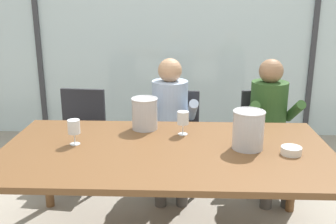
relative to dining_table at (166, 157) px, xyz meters
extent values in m
plane|color=#9E9384|center=(0.00, 1.00, -0.67)|extent=(14.00, 14.00, 0.00)
cube|color=silver|center=(0.00, 2.36, 0.63)|extent=(7.40, 0.03, 2.60)
cube|color=#38383D|center=(-1.67, 2.34, 0.63)|extent=(0.06, 0.06, 2.60)
cube|color=#38383D|center=(1.67, 2.34, 0.63)|extent=(0.06, 0.06, 2.60)
cube|color=#568942|center=(0.00, 6.42, 0.04)|extent=(13.40, 2.40, 1.42)
cube|color=brown|center=(0.00, 0.00, 0.04)|extent=(2.20, 1.17, 0.04)
cylinder|color=brown|center=(-1.00, 0.49, -0.32)|extent=(0.07, 0.07, 0.69)
cylinder|color=brown|center=(1.00, 0.49, -0.32)|extent=(0.07, 0.07, 0.69)
cube|color=#232328|center=(-0.85, 0.91, -0.23)|extent=(0.48, 0.48, 0.03)
cube|color=#232328|center=(-0.83, 1.11, -0.01)|extent=(0.42, 0.07, 0.42)
cylinder|color=#232328|center=(-1.06, 0.74, -0.45)|extent=(0.04, 0.04, 0.42)
cylinder|color=#232328|center=(-0.68, 0.70, -0.45)|extent=(0.04, 0.04, 0.42)
cylinder|color=#232328|center=(-1.02, 1.12, -0.45)|extent=(0.04, 0.04, 0.42)
cylinder|color=#232328|center=(-0.64, 1.08, -0.45)|extent=(0.04, 0.04, 0.42)
cube|color=#232328|center=(0.04, 0.88, -0.23)|extent=(0.47, 0.47, 0.03)
cube|color=#232328|center=(0.05, 1.08, -0.01)|extent=(0.42, 0.07, 0.42)
cylinder|color=#232328|center=(-0.17, 0.71, -0.45)|extent=(0.04, 0.04, 0.42)
cylinder|color=#232328|center=(0.21, 0.68, -0.45)|extent=(0.04, 0.04, 0.42)
cylinder|color=#232328|center=(-0.14, 1.08, -0.45)|extent=(0.04, 0.04, 0.42)
cylinder|color=#232328|center=(0.24, 1.06, -0.45)|extent=(0.04, 0.04, 0.42)
cube|color=#232328|center=(0.88, 0.92, -0.23)|extent=(0.48, 0.48, 0.03)
cube|color=#232328|center=(0.86, 1.12, -0.01)|extent=(0.42, 0.08, 0.42)
cylinder|color=#232328|center=(0.71, 0.71, -0.45)|extent=(0.04, 0.04, 0.42)
cylinder|color=#232328|center=(1.09, 0.75, -0.45)|extent=(0.04, 0.04, 0.42)
cylinder|color=#232328|center=(0.67, 1.09, -0.45)|extent=(0.04, 0.04, 0.42)
cylinder|color=#232328|center=(1.05, 1.12, -0.45)|extent=(0.04, 0.04, 0.42)
cylinder|color=#9EB2D1|center=(-0.01, 0.94, 0.06)|extent=(0.34, 0.34, 0.52)
sphere|color=tan|center=(-0.01, 0.94, 0.42)|extent=(0.21, 0.21, 0.21)
cube|color=#47423D|center=(-0.08, 0.73, -0.20)|extent=(0.16, 0.41, 0.13)
cube|color=#47423D|center=(0.10, 0.74, -0.20)|extent=(0.16, 0.41, 0.13)
cylinder|color=#47423D|center=(-0.07, 0.53, -0.44)|extent=(0.10, 0.10, 0.45)
cylinder|color=#47423D|center=(0.11, 0.54, -0.44)|extent=(0.10, 0.10, 0.45)
cylinder|color=#9EB2D1|center=(-0.19, 0.80, 0.09)|extent=(0.10, 0.33, 0.26)
cylinder|color=#9EB2D1|center=(0.19, 0.83, 0.09)|extent=(0.10, 0.33, 0.26)
cylinder|color=#2D5123|center=(0.87, 0.94, 0.06)|extent=(0.35, 0.35, 0.52)
sphere|color=#936B4C|center=(0.87, 0.94, 0.42)|extent=(0.21, 0.21, 0.21)
cube|color=#47423D|center=(0.80, 0.73, -0.20)|extent=(0.16, 0.41, 0.13)
cube|color=#47423D|center=(0.98, 0.74, -0.20)|extent=(0.16, 0.41, 0.13)
cylinder|color=#47423D|center=(0.81, 0.53, -0.44)|extent=(0.10, 0.10, 0.45)
cylinder|color=#47423D|center=(0.99, 0.55, -0.44)|extent=(0.10, 0.10, 0.45)
cylinder|color=#2D5123|center=(0.69, 0.80, 0.09)|extent=(0.11, 0.33, 0.26)
cylinder|color=#2D5123|center=(1.07, 0.83, 0.09)|extent=(0.11, 0.33, 0.26)
cylinder|color=#B7B7BC|center=(0.54, 0.03, 0.19)|extent=(0.21, 0.21, 0.25)
torus|color=silver|center=(0.54, 0.03, 0.32)|extent=(0.21, 0.21, 0.01)
cylinder|color=#B7B7BC|center=(-0.18, 0.40, 0.18)|extent=(0.19, 0.19, 0.24)
torus|color=silver|center=(-0.18, 0.40, 0.30)|extent=(0.20, 0.20, 0.01)
cylinder|color=silver|center=(0.80, -0.07, 0.09)|extent=(0.13, 0.13, 0.05)
cylinder|color=silver|center=(0.11, 0.28, 0.06)|extent=(0.07, 0.07, 0.00)
cylinder|color=silver|center=(0.11, 0.28, 0.10)|extent=(0.01, 0.01, 0.07)
cylinder|color=silver|center=(0.11, 0.28, 0.19)|extent=(0.08, 0.08, 0.09)
cylinder|color=maroon|center=(0.11, 0.28, 0.16)|extent=(0.07, 0.07, 0.04)
cylinder|color=silver|center=(-0.63, 0.06, 0.06)|extent=(0.07, 0.07, 0.00)
cylinder|color=silver|center=(-0.63, 0.06, 0.10)|extent=(0.01, 0.01, 0.07)
cylinder|color=silver|center=(-0.63, 0.06, 0.19)|extent=(0.08, 0.08, 0.09)
cylinder|color=#E0D184|center=(-0.63, 0.06, 0.16)|extent=(0.07, 0.07, 0.04)
camera|label=1|loc=(0.10, -2.41, 1.03)|focal=41.67mm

